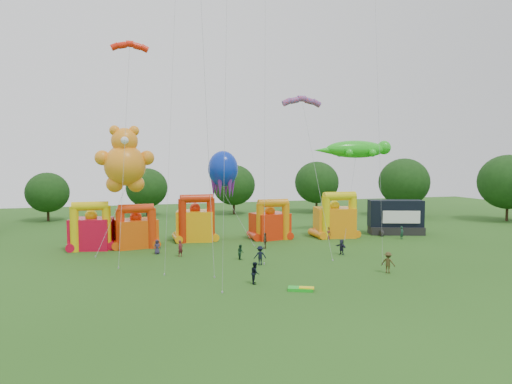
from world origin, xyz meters
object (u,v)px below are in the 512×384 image
object	(u,v)px
stage_trailer	(396,218)
teddy_bear_kite	(120,182)
bouncy_castle_0	(91,231)
bouncy_castle_2	(195,223)
octopus_kite	(231,197)
gecko_kite	(352,185)
spectator_4	(265,241)
spectator_0	(157,247)

from	to	relation	value
stage_trailer	teddy_bear_kite	world-z (taller)	teddy_bear_kite
bouncy_castle_0	bouncy_castle_2	distance (m)	12.81
bouncy_castle_2	stage_trailer	distance (m)	28.23
stage_trailer	octopus_kite	xyz separation A→B (m)	(-23.37, 2.44, 3.34)
bouncy_castle_2	stage_trailer	bearing A→B (deg)	-5.28
bouncy_castle_2	stage_trailer	size ratio (longest dim) A/B	0.77
bouncy_castle_0	stage_trailer	world-z (taller)	bouncy_castle_0
stage_trailer	gecko_kite	size ratio (longest dim) A/B	0.59
bouncy_castle_2	octopus_kite	distance (m)	5.80
bouncy_castle_0	stage_trailer	xyz separation A→B (m)	(40.73, -0.43, 0.15)
teddy_bear_kite	gecko_kite	world-z (taller)	teddy_bear_kite
teddy_bear_kite	bouncy_castle_2	bearing A→B (deg)	25.58
octopus_kite	stage_trailer	bearing A→B (deg)	-5.95
bouncy_castle_2	spectator_4	size ratio (longest dim) A/B	3.24
stage_trailer	gecko_kite	distance (m)	8.01
stage_trailer	bouncy_castle_0	bearing A→B (deg)	179.40
bouncy_castle_0	bouncy_castle_2	xyz separation A→B (m)	(12.62, 2.17, 0.15)
gecko_kite	octopus_kite	xyz separation A→B (m)	(-16.94, 1.38, -1.31)
bouncy_castle_0	spectator_4	world-z (taller)	bouncy_castle_0
gecko_kite	stage_trailer	bearing A→B (deg)	-9.35
gecko_kite	teddy_bear_kite	bearing A→B (deg)	-174.66
bouncy_castle_0	stage_trailer	size ratio (longest dim) A/B	0.72
spectator_0	spectator_4	distance (m)	12.52
bouncy_castle_2	spectator_4	world-z (taller)	bouncy_castle_2
gecko_kite	spectator_0	bearing A→B (deg)	-168.15
stage_trailer	spectator_0	size ratio (longest dim) A/B	4.88
bouncy_castle_2	teddy_bear_kite	bearing A→B (deg)	-154.42
bouncy_castle_2	octopus_kite	world-z (taller)	octopus_kite
bouncy_castle_2	stage_trailer	xyz separation A→B (m)	(28.11, -2.60, 0.00)
bouncy_castle_0	spectator_0	bearing A→B (deg)	-35.06
bouncy_castle_2	teddy_bear_kite	world-z (taller)	teddy_bear_kite
spectator_0	teddy_bear_kite	bearing A→B (deg)	126.17
gecko_kite	octopus_kite	world-z (taller)	gecko_kite
octopus_kite	spectator_0	size ratio (longest dim) A/B	7.27
spectator_0	gecko_kite	bearing A→B (deg)	-5.81
bouncy_castle_2	teddy_bear_kite	distance (m)	11.70
teddy_bear_kite	gecko_kite	xyz separation A→B (m)	(30.93, 2.89, -0.97)
teddy_bear_kite	octopus_kite	world-z (taller)	teddy_bear_kite
teddy_bear_kite	spectator_4	distance (m)	18.07
stage_trailer	teddy_bear_kite	bearing A→B (deg)	-177.20
octopus_kite	spectator_4	bearing A→B (deg)	-72.43
bouncy_castle_2	spectator_0	bearing A→B (deg)	-126.90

